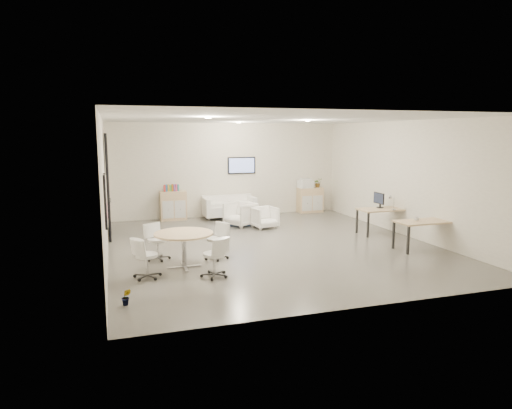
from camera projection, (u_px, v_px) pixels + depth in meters
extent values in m
cube|color=#5F5C56|center=(271.00, 260.00, 11.82)|extent=(8.00, 9.00, 0.80)
cube|color=white|center=(271.00, 102.00, 11.21)|extent=(8.00, 9.00, 0.80)
cube|color=beige|center=(225.00, 169.00, 16.13)|extent=(8.00, 0.80, 3.20)
cube|color=beige|center=(379.00, 216.00, 6.90)|extent=(8.00, 0.80, 3.20)
cube|color=beige|center=(86.00, 190.00, 10.19)|extent=(0.80, 9.00, 3.20)
cube|color=beige|center=(418.00, 178.00, 12.84)|extent=(0.80, 9.00, 3.20)
cube|color=black|center=(107.00, 185.00, 12.70)|extent=(0.02, 1.90, 2.85)
cube|color=black|center=(105.00, 135.00, 12.50)|extent=(0.06, 1.90, 0.08)
cube|color=black|center=(108.00, 189.00, 11.85)|extent=(0.06, 0.08, 2.85)
cube|color=black|center=(108.00, 182.00, 13.56)|extent=(0.06, 0.08, 2.85)
cube|color=black|center=(108.00, 184.00, 12.85)|extent=(0.06, 0.07, 2.85)
cube|color=#B2B2B7|center=(110.00, 200.00, 12.35)|extent=(0.04, 0.60, 0.05)
cube|color=black|center=(105.00, 201.00, 8.82)|extent=(0.04, 0.54, 1.04)
cube|color=white|center=(107.00, 201.00, 8.83)|extent=(0.01, 0.46, 0.96)
cube|color=pink|center=(107.00, 211.00, 8.86)|extent=(0.01, 0.32, 0.30)
cube|color=black|center=(242.00, 165.00, 15.84)|extent=(0.98, 0.05, 0.58)
cube|color=#8399E2|center=(242.00, 165.00, 15.82)|extent=(0.90, 0.01, 0.50)
cylinder|color=#FFEAC6|center=(208.00, 118.00, 9.79)|extent=(0.14, 0.14, 0.03)
cylinder|color=#FFEAC6|center=(308.00, 121.00, 12.10)|extent=(0.14, 0.14, 0.03)
cylinder|color=#FFEAC6|center=(239.00, 123.00, 14.10)|extent=(0.14, 0.14, 0.03)
cube|color=tan|center=(173.00, 206.00, 15.11)|extent=(0.85, 0.43, 0.96)
cube|color=silver|center=(168.00, 210.00, 14.86)|extent=(0.36, 0.02, 0.58)
cube|color=silver|center=(180.00, 209.00, 14.98)|extent=(0.36, 0.02, 0.58)
cube|color=tan|center=(310.00, 200.00, 16.61)|extent=(0.90, 0.42, 0.90)
cube|color=silver|center=(307.00, 203.00, 16.36)|extent=(0.38, 0.02, 0.54)
cube|color=silver|center=(318.00, 203.00, 16.48)|extent=(0.38, 0.02, 0.54)
cube|color=red|center=(165.00, 188.00, 14.94)|extent=(0.04, 0.14, 0.22)
cube|color=#337FCC|center=(166.00, 188.00, 14.96)|extent=(0.04, 0.14, 0.22)
cube|color=gold|center=(168.00, 188.00, 14.98)|extent=(0.04, 0.14, 0.22)
cube|color=#4CB24C|center=(170.00, 188.00, 15.00)|extent=(0.04, 0.14, 0.22)
cube|color=#CC6619|center=(172.00, 188.00, 15.02)|extent=(0.04, 0.14, 0.22)
cube|color=purple|center=(174.00, 188.00, 15.04)|extent=(0.04, 0.14, 0.22)
cube|color=#E54C7F|center=(176.00, 188.00, 15.06)|extent=(0.04, 0.14, 0.22)
cube|color=teal|center=(178.00, 188.00, 15.08)|extent=(0.04, 0.14, 0.22)
cube|color=white|center=(305.00, 184.00, 16.46)|extent=(0.53, 0.46, 0.28)
cube|color=white|center=(305.00, 179.00, 16.44)|extent=(0.40, 0.35, 0.06)
cube|color=white|center=(229.00, 210.00, 15.47)|extent=(1.74, 0.88, 0.33)
cube|color=white|center=(227.00, 199.00, 15.74)|extent=(1.74, 0.21, 0.33)
cube|color=white|center=(206.00, 207.00, 15.21)|extent=(0.16, 0.87, 0.65)
cube|color=white|center=(251.00, 204.00, 15.69)|extent=(0.16, 0.87, 0.65)
cube|color=#2C4E86|center=(245.00, 223.00, 14.60)|extent=(1.59, 1.24, 0.01)
imported|color=white|center=(240.00, 213.00, 14.11)|extent=(1.04, 1.06, 0.81)
imported|color=white|center=(264.00, 216.00, 13.83)|extent=(0.79, 0.75, 0.71)
cube|color=tan|center=(383.00, 209.00, 12.97)|extent=(1.40, 0.71, 0.04)
cube|color=black|center=(368.00, 225.00, 12.55)|extent=(0.05, 0.05, 0.69)
cube|color=black|center=(408.00, 222.00, 12.94)|extent=(0.05, 0.05, 0.69)
cube|color=black|center=(357.00, 221.00, 13.12)|extent=(0.05, 0.05, 0.69)
cube|color=black|center=(396.00, 219.00, 13.51)|extent=(0.05, 0.05, 0.69)
cube|color=tan|center=(424.00, 222.00, 11.20)|extent=(1.39, 0.70, 0.04)
cube|color=black|center=(408.00, 240.00, 10.78)|extent=(0.05, 0.05, 0.68)
cube|color=black|center=(453.00, 237.00, 11.17)|extent=(0.05, 0.05, 0.68)
cube|color=black|center=(394.00, 235.00, 11.34)|extent=(0.05, 0.05, 0.68)
cube|color=black|center=(436.00, 232.00, 11.73)|extent=(0.05, 0.05, 0.68)
cylinder|color=black|center=(380.00, 207.00, 13.11)|extent=(0.20, 0.20, 0.02)
cube|color=black|center=(380.00, 203.00, 13.09)|extent=(0.04, 0.03, 0.24)
cube|color=black|center=(379.00, 198.00, 13.05)|extent=(0.03, 0.50, 0.32)
cylinder|color=tan|center=(184.00, 234.00, 9.65)|extent=(1.25, 1.25, 0.04)
cylinder|color=#B2B2B7|center=(184.00, 251.00, 9.71)|extent=(0.10, 0.10, 0.72)
cube|color=#B2B2B7|center=(184.00, 267.00, 9.76)|extent=(0.73, 0.06, 0.03)
cube|color=#B2B2B7|center=(184.00, 267.00, 9.76)|extent=(0.06, 0.73, 0.03)
imported|color=#3F7F3F|center=(318.00, 184.00, 16.60)|extent=(0.33, 0.36, 0.26)
imported|color=#3F7F3F|center=(126.00, 301.00, 7.61)|extent=(0.20, 0.31, 0.13)
imported|color=white|center=(417.00, 219.00, 11.19)|extent=(0.13, 0.12, 0.11)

